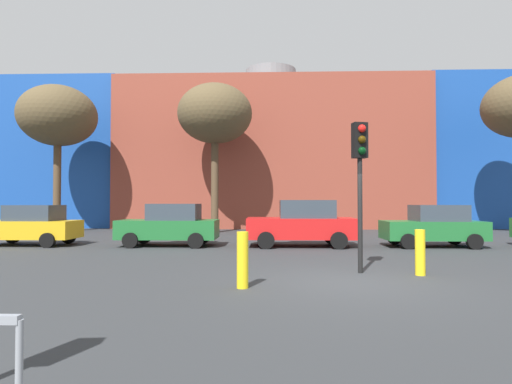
{
  "coord_description": "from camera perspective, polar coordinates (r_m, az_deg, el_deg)",
  "views": [
    {
      "loc": [
        -1.75,
        -9.27,
        1.79
      ],
      "look_at": [
        -2.39,
        10.72,
        2.27
      ],
      "focal_mm": 28.74,
      "sensor_mm": 36.0,
      "label": 1
    }
  ],
  "objects": [
    {
      "name": "parked_car_2",
      "position": [
        16.64,
        6.43,
        -4.36
      ],
      "size": [
        4.3,
        2.11,
        1.86
      ],
      "rotation": [
        0.0,
        0.0,
        3.14
      ],
      "color": "red",
      "rests_on": "ground_plane"
    },
    {
      "name": "parked_car_0",
      "position": [
        19.28,
        -28.85,
        -4.08
      ],
      "size": [
        3.83,
        1.88,
        1.66
      ],
      "rotation": [
        0.0,
        0.0,
        3.14
      ],
      "color": "gold",
      "rests_on": "ground_plane"
    },
    {
      "name": "parked_car_3",
      "position": [
        17.85,
        23.52,
        -4.36
      ],
      "size": [
        3.85,
        1.89,
        1.67
      ],
      "rotation": [
        0.0,
        0.0,
        3.14
      ],
      "color": "#1E662D",
      "rests_on": "ground_plane"
    },
    {
      "name": "traffic_light_island",
      "position": [
        10.71,
        14.29,
        4.05
      ],
      "size": [
        0.4,
        0.39,
        3.8
      ],
      "rotation": [
        0.0,
        0.0,
        -1.36
      ],
      "color": "black",
      "rests_on": "ground_plane"
    },
    {
      "name": "ground_plane",
      "position": [
        9.6,
        12.6,
        -12.12
      ],
      "size": [
        200.0,
        200.0,
        0.0
      ],
      "primitive_type": "plane",
      "color": "#2D3033"
    },
    {
      "name": "bollard_yellow_1",
      "position": [
        8.64,
        -1.89,
        -9.42
      ],
      "size": [
        0.24,
        0.24,
        1.17
      ],
      "primitive_type": "cylinder",
      "color": "yellow",
      "rests_on": "ground_plane"
    },
    {
      "name": "bare_tree_1",
      "position": [
        24.6,
        -5.74,
        10.65
      ],
      "size": [
        4.37,
        4.37,
        8.73
      ],
      "color": "brown",
      "rests_on": "ground_plane"
    },
    {
      "name": "parked_car_1",
      "position": [
        17.08,
        -11.87,
        -4.5
      ],
      "size": [
        3.96,
        1.95,
        1.72
      ],
      "rotation": [
        0.0,
        0.0,
        3.14
      ],
      "color": "#1E662D",
      "rests_on": "ground_plane"
    },
    {
      "name": "bollard_yellow_0",
      "position": [
        10.87,
        21.88,
        -7.81
      ],
      "size": [
        0.24,
        0.24,
        1.11
      ],
      "primitive_type": "cylinder",
      "color": "yellow",
      "rests_on": "ground_plane"
    },
    {
      "name": "building_backdrop",
      "position": [
        32.77,
        2.09,
        4.68
      ],
      "size": [
        37.54,
        11.85,
        12.31
      ],
      "color": "brown",
      "rests_on": "ground_plane"
    },
    {
      "name": "bare_tree_2",
      "position": [
        27.37,
        -25.86,
        9.41
      ],
      "size": [
        4.48,
        4.48,
        8.7
      ],
      "color": "brown",
      "rests_on": "ground_plane"
    }
  ]
}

